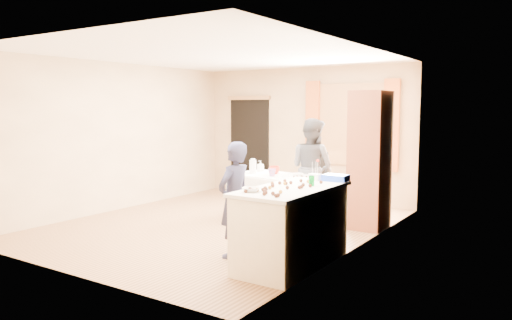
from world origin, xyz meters
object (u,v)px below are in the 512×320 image
Objects in this scene: cabinet at (370,160)px; chair at (315,193)px; counter at (292,226)px; woman at (312,168)px; girl at (234,200)px; party_table at (280,195)px.

cabinet is 2.00× the size of chair.
woman reaches higher than counter.
cabinet reaches higher than counter.
counter is at bearing -92.61° from cabinet.
counter is at bearing 101.72° from girl.
woman is (-0.24, 2.53, 0.12)m from girl.
chair is 0.63× the size of woman.
girl is (0.42, -3.02, 0.40)m from chair.
cabinet is 1.46× the size of girl.
party_table is at bearing 124.28° from counter.
counter is 2.15m from party_table.
cabinet reaches higher than party_table.
counter is 3.14m from chair.
party_table is (-1.21, 1.78, -0.01)m from counter.
cabinet is 1.20× the size of party_table.
girl is at bearing -171.69° from counter.
counter is 0.79m from girl.
party_table is 1.05× the size of woman.
girl is (0.47, -1.89, 0.26)m from party_table.
party_table is at bearing 84.83° from woman.
chair is at bearing -168.76° from girl.
chair is 3.07m from girl.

